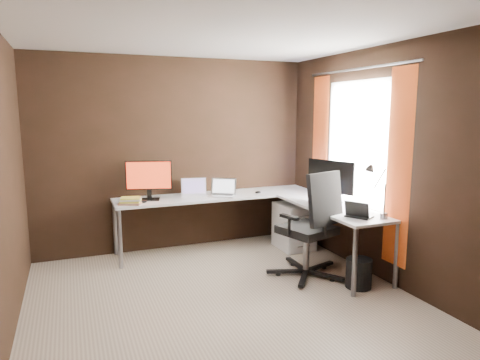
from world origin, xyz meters
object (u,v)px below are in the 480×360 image
at_px(wastebasket, 359,273).
at_px(laptop_silver, 223,192).
at_px(laptop_black_small, 358,214).
at_px(book_stack, 131,201).
at_px(desk_lamp, 376,185).
at_px(drawer_pedestal, 294,226).
at_px(laptop_white, 194,192).
at_px(monitor_right, 331,179).
at_px(laptop_black_big, 318,200).
at_px(office_chair, 309,246).
at_px(monitor_left, 149,178).

bearing_deg(wastebasket, laptop_silver, 118.41).
distance_m(laptop_black_small, book_stack, 2.59).
bearing_deg(desk_lamp, drawer_pedestal, 85.94).
height_order(desk_lamp, wastebasket, desk_lamp).
xyz_separation_m(drawer_pedestal, laptop_black_small, (0.01, -1.33, 0.47)).
xyz_separation_m(drawer_pedestal, desk_lamp, (0.16, -1.39, 0.77)).
relative_size(laptop_white, laptop_black_small, 1.17).
xyz_separation_m(monitor_right, wastebasket, (-0.15, -0.79, -0.87)).
height_order(book_stack, desk_lamp, desk_lamp).
bearing_deg(laptop_black_big, monitor_right, -44.98).
height_order(laptop_black_big, wastebasket, laptop_black_big).
bearing_deg(laptop_silver, drawer_pedestal, 16.19).
bearing_deg(book_stack, wastebasket, -37.67).
xyz_separation_m(book_stack, desk_lamp, (2.25, -1.60, 0.31)).
bearing_deg(office_chair, monitor_left, 122.33).
bearing_deg(laptop_black_small, office_chair, 11.28).
distance_m(monitor_left, laptop_white, 0.63).
height_order(laptop_black_big, desk_lamp, desk_lamp).
distance_m(book_stack, desk_lamp, 2.77).
bearing_deg(laptop_silver, monitor_right, -7.00).
bearing_deg(monitor_left, office_chair, -25.63).
xyz_separation_m(drawer_pedestal, laptop_white, (-1.25, 0.43, 0.48)).
distance_m(drawer_pedestal, laptop_silver, 1.06).
xyz_separation_m(laptop_black_big, office_chair, (-0.27, -0.29, -0.43)).
height_order(laptop_black_small, book_stack, laptop_black_small).
distance_m(laptop_silver, wastebasket, 2.00).
bearing_deg(book_stack, monitor_right, -19.95).
bearing_deg(laptop_black_small, monitor_left, 17.43).
distance_m(monitor_left, laptop_black_big, 2.06).
distance_m(laptop_silver, laptop_black_small, 1.84).
relative_size(laptop_white, desk_lamp, 0.67).
bearing_deg(book_stack, laptop_black_small, -36.17).
distance_m(drawer_pedestal, laptop_black_big, 0.81).
xyz_separation_m(monitor_left, wastebasket, (1.83, -1.77, -0.85)).
bearing_deg(laptop_white, drawer_pedestal, -6.07).
distance_m(laptop_white, office_chair, 1.70).
distance_m(monitor_right, office_chair, 0.89).
height_order(monitor_right, laptop_white, monitor_right).
bearing_deg(laptop_silver, wastebasket, -28.97).
xyz_separation_m(monitor_right, laptop_black_big, (-0.20, -0.05, -0.24)).
bearing_deg(laptop_silver, book_stack, -144.32).
xyz_separation_m(monitor_left, laptop_black_big, (1.78, -1.02, -0.22)).
xyz_separation_m(laptop_white, desk_lamp, (1.41, -1.82, 0.30)).
distance_m(laptop_white, wastebasket, 2.29).
distance_m(laptop_white, laptop_silver, 0.37).
xyz_separation_m(laptop_silver, office_chair, (0.58, -1.21, -0.43)).
xyz_separation_m(laptop_black_big, laptop_black_small, (0.07, -0.67, -0.01)).
bearing_deg(office_chair, laptop_white, 107.31).
relative_size(laptop_black_big, wastebasket, 1.46).
relative_size(laptop_black_big, desk_lamp, 0.82).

